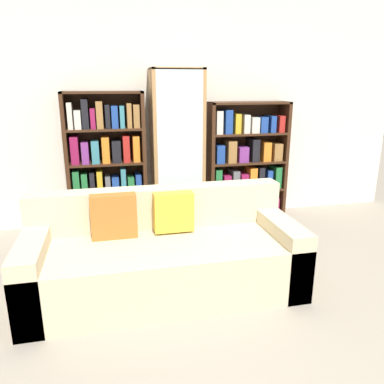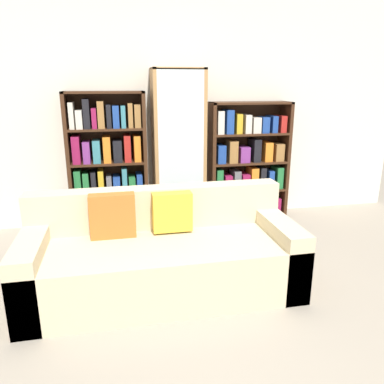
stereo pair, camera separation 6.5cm
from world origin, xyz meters
TOP-DOWN VIEW (x-y plane):
  - ground_plane at (0.00, 0.00)m, footprint 16.00×16.00m
  - wall_back at (0.00, 2.44)m, footprint 6.18×0.06m
  - couch at (-0.23, 0.73)m, footprint 2.15×0.87m
  - bookshelf_left at (-0.64, 2.23)m, footprint 0.87×0.32m
  - display_cabinet at (0.17, 2.22)m, footprint 0.59×0.36m
  - bookshelf_right at (1.03, 2.23)m, footprint 0.97×0.32m
  - wine_bottle at (0.86, 1.55)m, footprint 0.08×0.08m

SIDE VIEW (x-z plane):
  - ground_plane at x=0.00m, z-range 0.00..0.00m
  - wine_bottle at x=0.86m, z-range -0.03..0.35m
  - couch at x=-0.23m, z-range -0.11..0.69m
  - bookshelf_right at x=1.03m, z-range -0.04..1.39m
  - bookshelf_left at x=-0.64m, z-range -0.02..1.54m
  - display_cabinet at x=0.17m, z-range -0.01..1.80m
  - wall_back at x=0.00m, z-range 0.00..2.70m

